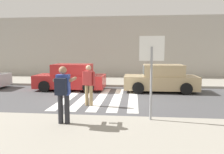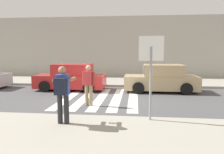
% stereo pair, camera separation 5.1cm
% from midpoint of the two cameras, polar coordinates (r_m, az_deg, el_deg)
% --- Properties ---
extents(ground_plane, '(120.00, 120.00, 0.00)m').
position_cam_midpoint_polar(ground_plane, '(10.70, -2.96, -5.69)').
color(ground_plane, '#4C4C4F').
extents(sidewalk_far, '(60.00, 4.80, 0.14)m').
position_cam_midpoint_polar(sidewalk_far, '(16.55, 0.31, -1.03)').
color(sidewalk_far, '#9E998C').
rests_on(sidewalk_far, ground).
extents(building_facade_far, '(56.00, 4.00, 5.26)m').
position_cam_midpoint_polar(building_facade_far, '(20.79, 1.56, 7.62)').
color(building_facade_far, '#ADA89E').
rests_on(building_facade_far, ground).
extents(crosswalk_stripe_0, '(0.44, 5.20, 0.01)m').
position_cam_midpoint_polar(crosswalk_stripe_0, '(11.25, -10.90, -5.18)').
color(crosswalk_stripe_0, silver).
rests_on(crosswalk_stripe_0, ground).
extents(crosswalk_stripe_1, '(0.44, 5.20, 0.01)m').
position_cam_midpoint_polar(crosswalk_stripe_1, '(11.04, -6.91, -5.32)').
color(crosswalk_stripe_1, silver).
rests_on(crosswalk_stripe_1, ground).
extents(crosswalk_stripe_2, '(0.44, 5.20, 0.01)m').
position_cam_midpoint_polar(crosswalk_stripe_2, '(10.89, -2.79, -5.45)').
color(crosswalk_stripe_2, silver).
rests_on(crosswalk_stripe_2, ground).
extents(crosswalk_stripe_3, '(0.44, 5.20, 0.01)m').
position_cam_midpoint_polar(crosswalk_stripe_3, '(10.80, 1.42, -5.55)').
color(crosswalk_stripe_3, silver).
rests_on(crosswalk_stripe_3, ground).
extents(crosswalk_stripe_4, '(0.44, 5.20, 0.01)m').
position_cam_midpoint_polar(crosswalk_stripe_4, '(10.77, 5.69, -5.62)').
color(crosswalk_stripe_4, silver).
rests_on(crosswalk_stripe_4, ground).
extents(stop_sign, '(0.76, 0.08, 2.63)m').
position_cam_midpoint_polar(stop_sign, '(6.85, 10.38, 4.59)').
color(stop_sign, gray).
rests_on(stop_sign, sidewalk_near).
extents(photographer_with_backpack, '(0.60, 0.85, 1.72)m').
position_cam_midpoint_polar(photographer_with_backpack, '(6.60, -12.61, -3.30)').
color(photographer_with_backpack, '#232328').
rests_on(photographer_with_backpack, sidewalk_near).
extents(pedestrian_crossing, '(0.56, 0.33, 1.72)m').
position_cam_midpoint_polar(pedestrian_crossing, '(9.25, -5.97, -1.55)').
color(pedestrian_crossing, tan).
rests_on(pedestrian_crossing, ground).
extents(parked_car_red, '(4.10, 1.92, 1.55)m').
position_cam_midpoint_polar(parked_car_red, '(13.27, -10.47, -0.21)').
color(parked_car_red, red).
rests_on(parked_car_red, ground).
extents(parked_car_tan, '(4.10, 1.92, 1.55)m').
position_cam_midpoint_polar(parked_car_tan, '(12.81, 12.86, -0.51)').
color(parked_car_tan, tan).
rests_on(parked_car_tan, ground).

